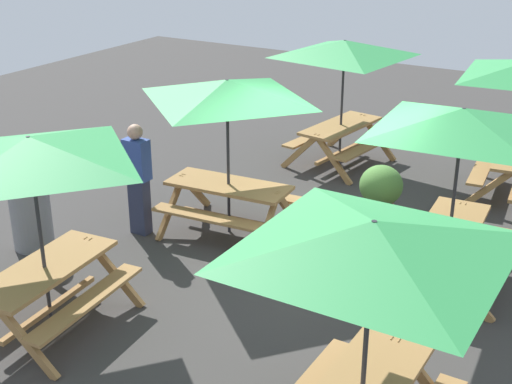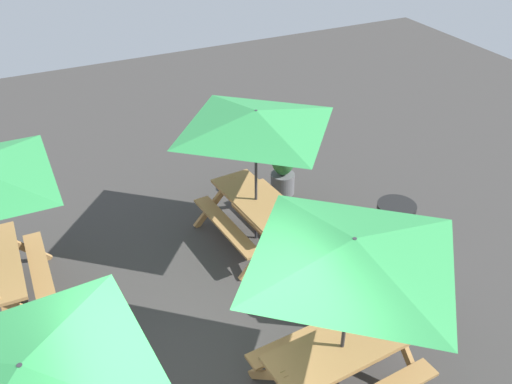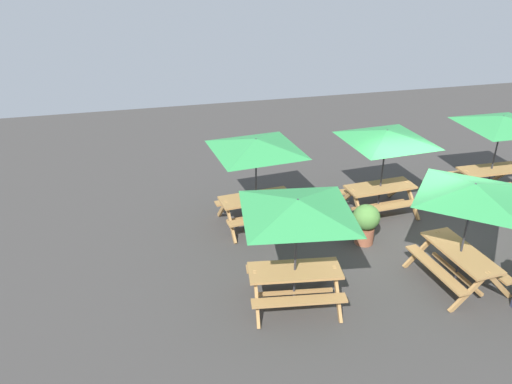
{
  "view_description": "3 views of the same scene",
  "coord_description": "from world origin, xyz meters",
  "px_view_note": "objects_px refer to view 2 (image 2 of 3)",
  "views": [
    {
      "loc": [
        -7.96,
        -3.63,
        4.59
      ],
      "look_at": [
        -0.26,
        0.9,
        0.9
      ],
      "focal_mm": 50.0,
      "sensor_mm": 36.0,
      "label": 1
    },
    {
      "loc": [
        3.72,
        -1.28,
        5.73
      ],
      "look_at": [
        -3.08,
        2.0,
        0.9
      ],
      "focal_mm": 40.0,
      "sensor_mm": 36.0,
      "label": 2
    },
    {
      "loc": [
        6.22,
        8.88,
        6.43
      ],
      "look_at": [
        3.59,
        -1.8,
        0.9
      ],
      "focal_mm": 35.0,
      "sensor_mm": 36.0,
      "label": 3
    }
  ],
  "objects_px": {
    "trash_bin_gray": "(393,231)",
    "potted_plant_1": "(283,166)",
    "person_standing": "(387,274)",
    "picnic_table_3": "(352,263)",
    "picnic_table_1": "(256,130)"
  },
  "relations": [
    {
      "from": "trash_bin_gray",
      "to": "potted_plant_1",
      "type": "relative_size",
      "value": 0.87
    },
    {
      "from": "trash_bin_gray",
      "to": "person_standing",
      "type": "height_order",
      "value": "person_standing"
    },
    {
      "from": "picnic_table_3",
      "to": "potted_plant_1",
      "type": "distance_m",
      "value": 4.68
    },
    {
      "from": "picnic_table_1",
      "to": "person_standing",
      "type": "height_order",
      "value": "picnic_table_1"
    },
    {
      "from": "picnic_table_3",
      "to": "trash_bin_gray",
      "type": "bearing_deg",
      "value": 36.0
    },
    {
      "from": "picnic_table_3",
      "to": "person_standing",
      "type": "height_order",
      "value": "picnic_table_3"
    },
    {
      "from": "trash_bin_gray",
      "to": "potted_plant_1",
      "type": "height_order",
      "value": "potted_plant_1"
    },
    {
      "from": "potted_plant_1",
      "to": "person_standing",
      "type": "bearing_deg",
      "value": -6.01
    },
    {
      "from": "picnic_table_1",
      "to": "picnic_table_3",
      "type": "distance_m",
      "value": 3.19
    },
    {
      "from": "potted_plant_1",
      "to": "picnic_table_3",
      "type": "bearing_deg",
      "value": -19.37
    },
    {
      "from": "potted_plant_1",
      "to": "trash_bin_gray",
      "type": "bearing_deg",
      "value": 15.24
    },
    {
      "from": "picnic_table_3",
      "to": "person_standing",
      "type": "relative_size",
      "value": 1.4
    },
    {
      "from": "picnic_table_1",
      "to": "trash_bin_gray",
      "type": "distance_m",
      "value": 2.63
    },
    {
      "from": "picnic_table_3",
      "to": "picnic_table_1",
      "type": "bearing_deg",
      "value": 77.72
    },
    {
      "from": "trash_bin_gray",
      "to": "person_standing",
      "type": "xyz_separation_m",
      "value": [
        1.13,
        -1.02,
        0.39
      ]
    }
  ]
}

